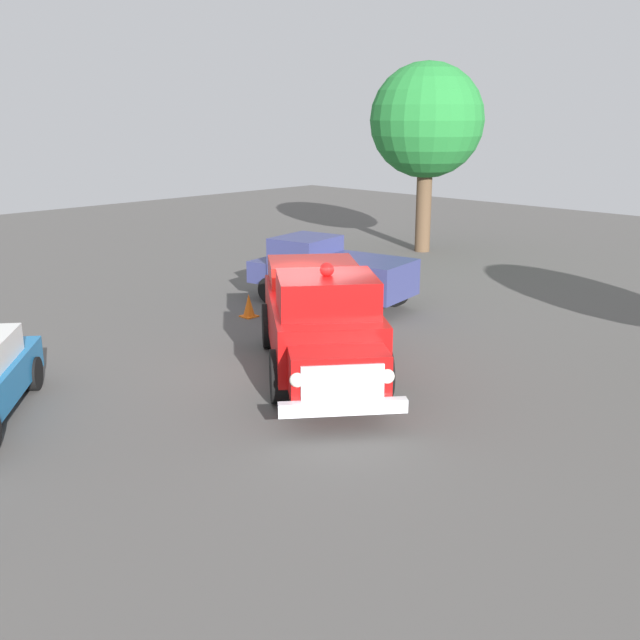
% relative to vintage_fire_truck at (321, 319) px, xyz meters
% --- Properties ---
extents(ground_plane, '(60.00, 60.00, 0.00)m').
position_rel_vintage_fire_truck_xyz_m(ground_plane, '(0.28, -0.33, -1.20)').
color(ground_plane, '#514F4C').
extents(vintage_fire_truck, '(5.41, 6.00, 2.59)m').
position_rel_vintage_fire_truck_xyz_m(vintage_fire_truck, '(0.00, 0.00, 0.00)').
color(vintage_fire_truck, black).
rests_on(vintage_fire_truck, ground).
extents(parked_pickup, '(2.72, 5.05, 1.90)m').
position_rel_vintage_fire_truck_xyz_m(parked_pickup, '(-4.39, -3.95, -0.21)').
color(parked_pickup, black).
rests_on(parked_pickup, ground).
extents(oak_tree_right, '(4.37, 4.37, 7.26)m').
position_rel_vintage_fire_truck_xyz_m(oak_tree_right, '(-13.16, -7.31, 3.83)').
color(oak_tree_right, brown).
rests_on(oak_tree_right, ground).
extents(traffic_cone, '(0.40, 0.40, 0.64)m').
position_rel_vintage_fire_truck_xyz_m(traffic_cone, '(-1.85, -4.59, -0.89)').
color(traffic_cone, orange).
rests_on(traffic_cone, ground).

